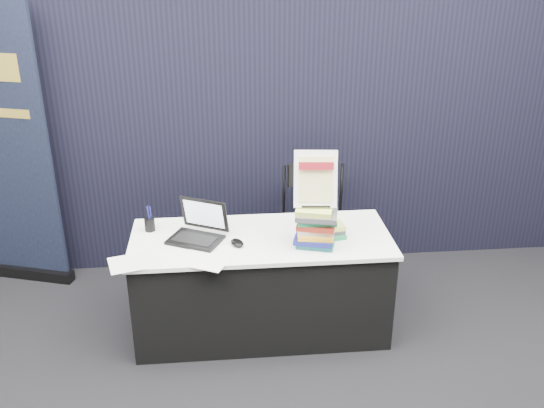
{
  "coord_description": "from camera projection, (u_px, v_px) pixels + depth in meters",
  "views": [
    {
      "loc": [
        -0.28,
        -3.17,
        2.66
      ],
      "look_at": [
        0.08,
        0.55,
        1.0
      ],
      "focal_mm": 40.0,
      "sensor_mm": 36.0,
      "label": 1
    }
  ],
  "objects": [
    {
      "name": "wall_back",
      "position": [
        237.0,
        22.0,
        6.91
      ],
      "size": [
        8.0,
        0.02,
        3.5
      ],
      "primitive_type": "cube",
      "color": "beige",
      "rests_on": "floor"
    },
    {
      "name": "brochure_right",
      "position": [
        207.0,
        239.0,
        4.15
      ],
      "size": [
        0.32,
        0.24,
        0.0
      ],
      "primitive_type": "cube",
      "rotation": [
        0.0,
        0.0,
        0.08
      ],
      "color": "silver",
      "rests_on": "display_table"
    },
    {
      "name": "info_sign",
      "position": [
        316.0,
        180.0,
        3.92
      ],
      "size": [
        0.29,
        0.16,
        0.38
      ],
      "rotation": [
        0.0,
        0.0,
        -0.1
      ],
      "color": "black",
      "rests_on": "book_stack_tall"
    },
    {
      "name": "pen_cup",
      "position": [
        150.0,
        225.0,
        4.26
      ],
      "size": [
        0.08,
        0.08,
        0.09
      ],
      "primitive_type": "cylinder",
      "rotation": [
        0.0,
        0.0,
        -0.04
      ],
      "color": "black",
      "rests_on": "display_table"
    },
    {
      "name": "mouse",
      "position": [
        237.0,
        243.0,
        4.07
      ],
      "size": [
        0.12,
        0.14,
        0.04
      ],
      "primitive_type": "ellipsoid",
      "rotation": [
        0.0,
        0.0,
        0.43
      ],
      "color": "black",
      "rests_on": "display_table"
    },
    {
      "name": "brochure_mid",
      "position": [
        204.0,
        260.0,
        3.88
      ],
      "size": [
        0.37,
        0.33,
        0.0
      ],
      "primitive_type": "cube",
      "rotation": [
        0.0,
        0.0,
        -0.46
      ],
      "color": "white",
      "rests_on": "display_table"
    },
    {
      "name": "book_stack_short",
      "position": [
        329.0,
        230.0,
        4.18
      ],
      "size": [
        0.23,
        0.18,
        0.09
      ],
      "rotation": [
        0.0,
        0.0,
        0.14
      ],
      "color": "#227F4E",
      "rests_on": "display_table"
    },
    {
      "name": "stacking_chair",
      "position": [
        316.0,
        225.0,
        4.71
      ],
      "size": [
        0.64,
        0.66,
        1.07
      ],
      "rotation": [
        0.0,
        0.0,
        0.43
      ],
      "color": "black",
      "rests_on": "floor"
    },
    {
      "name": "brochure_left",
      "position": [
        135.0,
        262.0,
        3.86
      ],
      "size": [
        0.37,
        0.3,
        0.0
      ],
      "primitive_type": "cube",
      "rotation": [
        0.0,
        0.0,
        0.26
      ],
      "color": "white",
      "rests_on": "display_table"
    },
    {
      "name": "display_table",
      "position": [
        261.0,
        283.0,
        4.34
      ],
      "size": [
        1.8,
        0.75,
        0.75
      ],
      "color": "black",
      "rests_on": "floor"
    },
    {
      "name": "laptop",
      "position": [
        195.0,
        230.0,
        4.14
      ],
      "size": [
        0.42,
        0.41,
        0.26
      ],
      "rotation": [
        0.0,
        0.0,
        -0.46
      ],
      "color": "black",
      "rests_on": "display_table"
    },
    {
      "name": "book_stack_tall",
      "position": [
        315.0,
        226.0,
        4.02
      ],
      "size": [
        0.28,
        0.24,
        0.28
      ],
      "rotation": [
        0.0,
        0.0,
        -0.19
      ],
      "color": "#185B55",
      "rests_on": "display_table"
    },
    {
      "name": "floor",
      "position": [
        268.0,
        376.0,
        3.99
      ],
      "size": [
        8.0,
        8.0,
        0.0
      ],
      "primitive_type": "plane",
      "color": "black",
      "rests_on": "ground"
    },
    {
      "name": "drape_partition",
      "position": [
        251.0,
        130.0,
        4.95
      ],
      "size": [
        6.0,
        0.08,
        2.4
      ],
      "primitive_type": "cube",
      "color": "black",
      "rests_on": "floor"
    }
  ]
}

